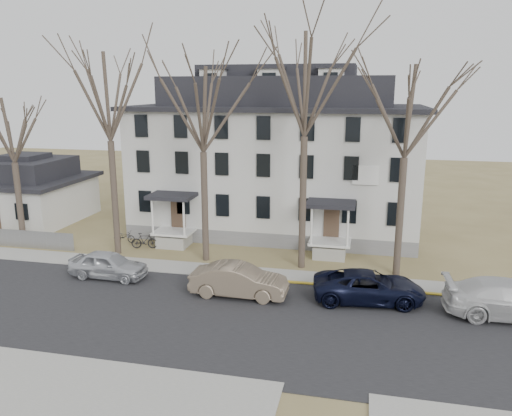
% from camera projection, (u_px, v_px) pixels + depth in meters
% --- Properties ---
extents(ground, '(120.00, 120.00, 0.00)m').
position_uv_depth(ground, '(247.00, 345.00, 20.87)').
color(ground, olive).
rests_on(ground, ground).
extents(main_road, '(120.00, 10.00, 0.04)m').
position_uv_depth(main_road, '(257.00, 323.00, 22.77)').
color(main_road, '#27272A').
rests_on(main_road, ground).
extents(far_sidewalk, '(120.00, 2.00, 0.08)m').
position_uv_depth(far_sidewalk, '(280.00, 276.00, 28.47)').
color(far_sidewalk, '#A09F97').
rests_on(far_sidewalk, ground).
extents(yellow_curb, '(14.00, 0.25, 0.06)m').
position_uv_depth(yellow_curb, '(369.00, 290.00, 26.55)').
color(yellow_curb, gold).
rests_on(yellow_curb, ground).
extents(boarding_house, '(20.80, 12.36, 12.05)m').
position_uv_depth(boarding_house, '(277.00, 158.00, 37.07)').
color(boarding_house, slate).
rests_on(boarding_house, ground).
extents(small_house, '(8.70, 8.70, 5.00)m').
position_uv_depth(small_house, '(28.00, 193.00, 40.18)').
color(small_house, silver).
rests_on(small_house, ground).
extents(tree_far_left, '(8.40, 8.40, 13.72)m').
position_uv_depth(tree_far_left, '(107.00, 90.00, 30.08)').
color(tree_far_left, '#473B31').
rests_on(tree_far_left, ground).
extents(tree_mid_left, '(7.80, 7.80, 12.74)m').
position_uv_depth(tree_mid_left, '(202.00, 103.00, 28.98)').
color(tree_mid_left, '#473B31').
rests_on(tree_mid_left, ground).
extents(tree_center, '(9.00, 9.00, 14.70)m').
position_uv_depth(tree_center, '(306.00, 77.00, 27.37)').
color(tree_center, '#473B31').
rests_on(tree_center, ground).
extents(tree_mid_right, '(7.80, 7.80, 12.74)m').
position_uv_depth(tree_mid_right, '(408.00, 105.00, 26.55)').
color(tree_mid_right, '#473B31').
rests_on(tree_mid_right, ground).
extents(tree_bungalow, '(6.60, 6.60, 10.78)m').
position_uv_depth(tree_bungalow, '(11.00, 126.00, 32.08)').
color(tree_bungalow, '#473B31').
rests_on(tree_bungalow, ground).
extents(car_silver, '(4.47, 1.89, 1.51)m').
position_uv_depth(car_silver, '(108.00, 265.00, 28.07)').
color(car_silver, silver).
rests_on(car_silver, ground).
extents(car_tan, '(5.00, 1.77, 1.64)m').
position_uv_depth(car_tan, '(239.00, 281.00, 25.58)').
color(car_tan, '#7C6B56').
rests_on(car_tan, ground).
extents(car_navy, '(5.76, 3.13, 1.53)m').
position_uv_depth(car_navy, '(369.00, 287.00, 24.93)').
color(car_navy, black).
rests_on(car_navy, ground).
extents(car_white, '(6.15, 2.70, 1.76)m').
position_uv_depth(car_white, '(511.00, 300.00, 23.14)').
color(car_white, silver).
rests_on(car_white, ground).
extents(bicycle_left, '(1.62, 0.61, 0.84)m').
position_uv_depth(bicycle_left, '(124.00, 237.00, 34.55)').
color(bicycle_left, black).
rests_on(bicycle_left, ground).
extents(bicycle_right, '(1.83, 0.86, 1.06)m').
position_uv_depth(bicycle_right, '(144.00, 241.00, 33.22)').
color(bicycle_right, black).
rests_on(bicycle_right, ground).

